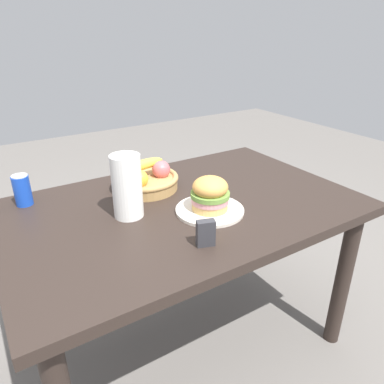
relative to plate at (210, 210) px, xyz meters
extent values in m
plane|color=slate|center=(-0.05, 0.11, -0.76)|extent=(8.00, 8.00, 0.00)
cube|color=#2D231E|center=(-0.05, 0.11, -0.03)|extent=(1.40, 0.90, 0.04)
cylinder|color=#2D231E|center=(0.57, -0.26, -0.40)|extent=(0.07, 0.07, 0.71)
cylinder|color=#2D231E|center=(-0.67, 0.48, -0.40)|extent=(0.07, 0.07, 0.71)
cylinder|color=#2D231E|center=(0.57, 0.48, -0.40)|extent=(0.07, 0.07, 0.71)
cylinder|color=silver|center=(0.00, 0.00, 0.00)|extent=(0.26, 0.26, 0.01)
cylinder|color=#DBAD60|center=(0.00, 0.00, 0.02)|extent=(0.14, 0.14, 0.03)
cylinder|color=pink|center=(0.00, 0.00, 0.05)|extent=(0.14, 0.14, 0.02)
cylinder|color=olive|center=(0.00, 0.00, 0.07)|extent=(0.15, 0.15, 0.02)
ellipsoid|color=#DF9F4D|center=(0.00, 0.00, 0.10)|extent=(0.14, 0.14, 0.08)
cylinder|color=blue|center=(-0.59, 0.45, 0.05)|extent=(0.07, 0.07, 0.12)
cylinder|color=silver|center=(-0.59, 0.45, 0.12)|extent=(0.06, 0.06, 0.00)
cylinder|color=tan|center=(-0.11, 0.33, 0.02)|extent=(0.28, 0.28, 0.05)
torus|color=tan|center=(-0.11, 0.33, 0.04)|extent=(0.29, 0.29, 0.02)
sphere|color=#D16066|center=(-0.04, 0.32, 0.07)|extent=(0.08, 0.08, 0.08)
sphere|color=red|center=(-0.15, 0.40, 0.07)|extent=(0.08, 0.08, 0.08)
sphere|color=gold|center=(-0.16, 0.28, 0.07)|extent=(0.07, 0.07, 0.07)
ellipsoid|color=yellow|center=(-0.12, 0.34, 0.10)|extent=(0.21, 0.08, 0.05)
cylinder|color=white|center=(-0.28, 0.14, 0.11)|extent=(0.11, 0.11, 0.24)
cube|color=#333338|center=(-0.15, -0.19, 0.04)|extent=(0.07, 0.05, 0.09)
camera|label=1|loc=(-0.72, -1.01, 0.65)|focal=33.87mm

